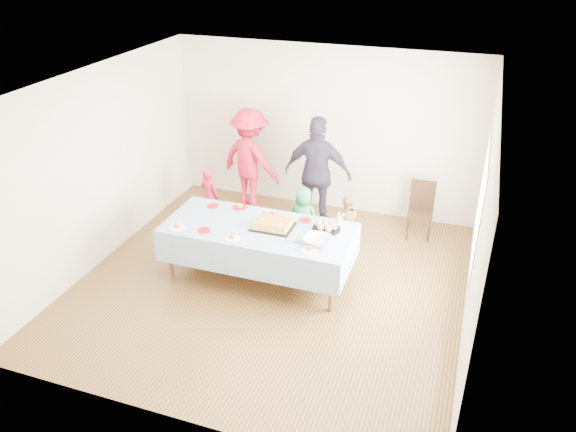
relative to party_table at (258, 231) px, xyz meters
The scene contains 22 objects.
ground 0.76m from the party_table, 21.04° to the right, with size 5.00×5.00×0.00m, color #4B3115.
room_walls 1.08m from the party_table, 16.02° to the right, with size 5.04×5.04×2.72m.
party_table is the anchor object (origin of this frame).
birthday_cake 0.22m from the party_table, 17.06° to the left, with size 0.54×0.41×0.10m.
rolls_tray 0.90m from the party_table, 14.50° to the left, with size 0.37×0.37×0.11m.
punch_bowl 0.87m from the party_table, ahead, with size 0.35×0.35×0.08m, color silver.
party_hat 1.08m from the party_table, 25.53° to the left, with size 0.11×0.11×0.18m, color white.
fork_pile 0.62m from the party_table, 16.51° to the right, with size 0.24×0.18×0.07m, color white, non-canonical shape.
plate_red_far_a 0.91m from the party_table, 156.73° to the left, with size 0.17×0.17×0.01m, color red.
plate_red_far_b 0.63m from the party_table, 135.94° to the left, with size 0.20×0.20×0.01m, color red.
plate_red_far_c 0.38m from the party_table, 91.21° to the left, with size 0.18×0.18×0.01m, color red.
plate_red_far_d 0.65m from the party_table, 35.10° to the left, with size 0.17×0.17×0.01m, color red.
plate_red_near 0.70m from the party_table, 152.98° to the right, with size 0.17×0.17×0.01m, color red.
plate_white_left 1.06m from the party_table, 159.42° to the right, with size 0.21×0.21×0.01m, color white.
plate_white_mid 0.45m from the party_table, 116.10° to the right, with size 0.20×0.20×0.01m, color white.
plate_white_right 0.88m from the party_table, 23.16° to the right, with size 0.20×0.20×0.01m, color white.
dining_chair 2.73m from the party_table, 45.69° to the left, with size 0.40×0.40×0.87m.
toddler_left 1.84m from the party_table, 137.07° to the left, with size 0.34×0.22×0.93m, color #BF173F.
toddler_mid 1.05m from the party_table, 72.35° to the left, with size 0.47×0.30×0.96m, color #297D43.
toddler_right 1.55m from the party_table, 53.61° to the left, with size 0.40×0.31×0.81m, color tan.
adult_left 2.20m from the party_table, 115.13° to the left, with size 1.11×0.64×1.71m, color red.
adult_right 1.71m from the party_table, 79.30° to the left, with size 1.06×0.44×1.81m, color #332C3C.
Camera 1 is at (2.27, -5.88, 4.32)m, focal length 35.00 mm.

